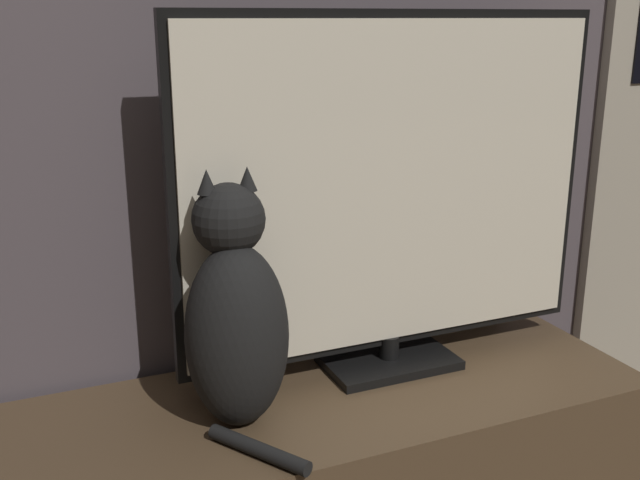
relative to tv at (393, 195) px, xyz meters
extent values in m
cube|color=#564C51|center=(-0.22, 0.20, 0.39)|extent=(4.80, 0.05, 2.60)
cube|color=black|center=(0.00, 0.00, -0.38)|extent=(0.29, 0.17, 0.02)
cylinder|color=black|center=(0.00, 0.00, -0.35)|extent=(0.04, 0.04, 0.05)
cube|color=black|center=(0.00, 0.00, 0.02)|extent=(0.95, 0.02, 0.71)
cube|color=silver|center=(0.00, -0.01, 0.02)|extent=(0.92, 0.01, 0.68)
ellipsoid|color=black|center=(-0.38, -0.11, -0.21)|extent=(0.20, 0.18, 0.36)
ellipsoid|color=olive|center=(-0.38, -0.04, -0.23)|extent=(0.11, 0.06, 0.20)
sphere|color=black|center=(-0.38, -0.07, 0.01)|extent=(0.14, 0.14, 0.14)
cone|color=black|center=(-0.42, -0.07, 0.08)|extent=(0.04, 0.04, 0.04)
cone|color=black|center=(-0.34, -0.08, 0.08)|extent=(0.04, 0.04, 0.04)
cylinder|color=black|center=(-0.39, -0.23, -0.38)|extent=(0.14, 0.20, 0.03)
camera|label=1|loc=(-0.75, -1.35, 0.36)|focal=42.00mm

